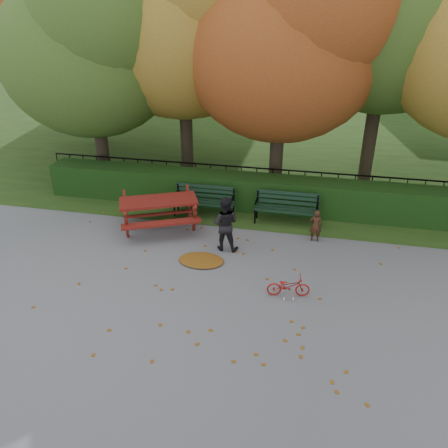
% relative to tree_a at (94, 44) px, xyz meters
% --- Properties ---
extents(ground, '(90.00, 90.00, 0.00)m').
position_rel_tree_a_xyz_m(ground, '(5.19, -5.58, -4.52)').
color(ground, gray).
rests_on(ground, ground).
extents(grass_strip, '(90.00, 90.00, 0.00)m').
position_rel_tree_a_xyz_m(grass_strip, '(5.19, 8.42, -4.52)').
color(grass_strip, '#1F3C14').
rests_on(grass_strip, ground).
extents(hedge, '(13.00, 0.90, 1.00)m').
position_rel_tree_a_xyz_m(hedge, '(5.19, -1.08, -4.02)').
color(hedge, black).
rests_on(hedge, ground).
extents(iron_fence, '(14.00, 0.04, 1.02)m').
position_rel_tree_a_xyz_m(iron_fence, '(5.19, -0.28, -3.98)').
color(iron_fence, black).
rests_on(iron_fence, ground).
extents(tree_a, '(5.88, 5.60, 7.48)m').
position_rel_tree_a_xyz_m(tree_a, '(0.00, 0.00, 0.00)').
color(tree_a, '#32261C').
rests_on(tree_a, ground).
extents(tree_b, '(6.72, 6.40, 8.79)m').
position_rel_tree_a_xyz_m(tree_b, '(2.74, 1.17, 0.88)').
color(tree_b, '#32261C').
rests_on(tree_b, ground).
extents(tree_c, '(6.30, 6.00, 8.00)m').
position_rel_tree_a_xyz_m(tree_c, '(6.02, 0.38, 0.30)').
color(tree_c, '#32261C').
rests_on(tree_c, ground).
extents(tree_f, '(6.93, 6.60, 9.19)m').
position_rel_tree_a_xyz_m(tree_f, '(-1.94, 3.66, 1.17)').
color(tree_f, '#32261C').
rests_on(tree_f, ground).
extents(bench_left, '(1.80, 0.57, 0.88)m').
position_rel_tree_a_xyz_m(bench_left, '(3.89, -1.88, -4.00)').
color(bench_left, black).
rests_on(bench_left, ground).
extents(bench_right, '(1.80, 0.57, 0.88)m').
position_rel_tree_a_xyz_m(bench_right, '(6.29, -1.88, -4.00)').
color(bench_right, black).
rests_on(bench_right, ground).
extents(picnic_table, '(2.57, 2.38, 1.01)m').
position_rel_tree_a_xyz_m(picnic_table, '(2.91, -3.04, -3.83)').
color(picnic_table, maroon).
rests_on(picnic_table, ground).
extents(leaf_pile, '(1.32, 1.13, 0.08)m').
position_rel_tree_a_xyz_m(leaf_pile, '(4.47, -4.47, -4.48)').
color(leaf_pile, '#68370E').
rests_on(leaf_pile, ground).
extents(leaf_scatter, '(9.00, 5.70, 0.01)m').
position_rel_tree_a_xyz_m(leaf_scatter, '(5.19, -5.28, -4.51)').
color(leaf_scatter, '#68370E').
rests_on(leaf_scatter, ground).
extents(child, '(0.33, 0.23, 0.88)m').
position_rel_tree_a_xyz_m(child, '(7.13, -2.81, -4.08)').
color(child, '#3E2114').
rests_on(child, ground).
extents(adult, '(0.70, 0.55, 1.43)m').
position_rel_tree_a_xyz_m(adult, '(4.90, -3.73, -3.81)').
color(adult, black).
rests_on(adult, ground).
extents(bicycle, '(0.96, 0.47, 0.48)m').
position_rel_tree_a_xyz_m(bicycle, '(6.65, -5.41, -4.28)').
color(bicycle, '#A8140F').
rests_on(bicycle, ground).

